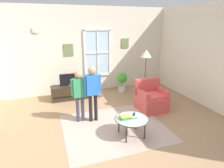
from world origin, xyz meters
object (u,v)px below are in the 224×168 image
at_px(tv_stand, 70,92).
at_px(person_green_shirt, 79,91).
at_px(remote_near_books, 134,114).
at_px(cup, 137,117).
at_px(floor_lamp, 146,59).
at_px(person_blue_shirt, 93,88).
at_px(book_stack, 125,117).
at_px(coffee_table, 132,120).
at_px(television, 69,80).
at_px(potted_plant_by_window, 122,80).
at_px(armchair, 151,99).

relative_size(tv_stand, person_green_shirt, 0.89).
distance_m(remote_near_books, person_green_shirt, 1.46).
height_order(cup, floor_lamp, floor_lamp).
bearing_deg(remote_near_books, floor_lamp, 54.18).
bearing_deg(person_blue_shirt, cup, -53.56).
relative_size(book_stack, remote_near_books, 1.92).
distance_m(book_stack, person_green_shirt, 1.34).
distance_m(tv_stand, coffee_table, 2.87).
height_order(television, floor_lamp, floor_lamp).
height_order(person_green_shirt, potted_plant_by_window, person_green_shirt).
distance_m(person_green_shirt, potted_plant_by_window, 2.57).
distance_m(coffee_table, remote_near_books, 0.21).
relative_size(tv_stand, cup, 14.74).
distance_m(armchair, cup, 1.53).
bearing_deg(person_blue_shirt, television, 102.30).
xyz_separation_m(armchair, person_blue_shirt, (-1.76, -0.12, 0.57)).
bearing_deg(person_blue_shirt, remote_near_books, -46.06).
bearing_deg(person_blue_shirt, floor_lamp, 21.15).
xyz_separation_m(book_stack, floor_lamp, (1.36, 1.62, 0.93)).
xyz_separation_m(potted_plant_by_window, floor_lamp, (0.32, -1.11, 0.95)).
xyz_separation_m(television, person_green_shirt, (0.06, -1.63, 0.16)).
bearing_deg(person_green_shirt, person_blue_shirt, -16.09).
bearing_deg(potted_plant_by_window, tv_stand, -176.96).
bearing_deg(potted_plant_by_window, television, -176.87).
bearing_deg(tv_stand, book_stack, -71.47).
bearing_deg(remote_near_books, potted_plant_by_window, 73.60).
xyz_separation_m(tv_stand, floor_lamp, (2.24, -1.01, 1.16)).
xyz_separation_m(coffee_table, person_green_shirt, (-0.95, 1.04, 0.44)).
bearing_deg(floor_lamp, television, 155.84).
bearing_deg(book_stack, remote_near_books, 22.19).
bearing_deg(armchair, cup, -131.98).
relative_size(television, coffee_table, 0.76).
bearing_deg(tv_stand, floor_lamp, -24.22).
distance_m(book_stack, floor_lamp, 2.31).
bearing_deg(person_green_shirt, remote_near_books, -39.28).
relative_size(cup, remote_near_books, 0.57).
distance_m(coffee_table, person_green_shirt, 1.48).
height_order(tv_stand, armchair, armchair).
height_order(coffee_table, person_green_shirt, person_green_shirt).
relative_size(remote_near_books, potted_plant_by_window, 0.20).
height_order(cup, person_blue_shirt, person_blue_shirt).
distance_m(armchair, person_green_shirt, 2.14).
relative_size(cup, floor_lamp, 0.05).
bearing_deg(cup, remote_near_books, 83.81).
xyz_separation_m(tv_stand, person_green_shirt, (0.06, -1.64, 0.61)).
xyz_separation_m(remote_near_books, potted_plant_by_window, (0.77, 2.63, 0.00)).
relative_size(person_green_shirt, floor_lamp, 0.80).
bearing_deg(floor_lamp, book_stack, -129.89).
bearing_deg(floor_lamp, tv_stand, 155.78).
bearing_deg(television, floor_lamp, -24.16).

